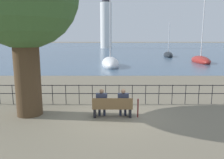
% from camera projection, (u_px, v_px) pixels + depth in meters
% --- Properties ---
extents(ground_plane, '(1000.00, 1000.00, 0.00)m').
position_uv_depth(ground_plane, '(112.00, 117.00, 9.73)').
color(ground_plane, '#7A705B').
extents(harbor_water, '(600.00, 300.00, 0.01)m').
position_uv_depth(harbor_water, '(112.00, 45.00, 168.61)').
color(harbor_water, '#47607A').
rests_on(harbor_water, ground_plane).
extents(park_bench, '(1.76, 0.45, 0.90)m').
position_uv_depth(park_bench, '(112.00, 108.00, 9.59)').
color(park_bench, brown).
rests_on(park_bench, ground_plane).
extents(seated_person_left, '(0.49, 0.35, 1.27)m').
position_uv_depth(seated_person_left, '(101.00, 102.00, 9.62)').
color(seated_person_left, '#2D3347').
rests_on(seated_person_left, ground_plane).
extents(seated_person_right, '(0.48, 0.35, 1.27)m').
position_uv_depth(seated_person_right, '(123.00, 101.00, 9.62)').
color(seated_person_right, '#2D3347').
rests_on(seated_person_right, ground_plane).
extents(promenade_railing, '(13.45, 0.04, 1.05)m').
position_uv_depth(promenade_railing, '(112.00, 91.00, 11.53)').
color(promenade_railing, black).
rests_on(promenade_railing, ground_plane).
extents(closed_umbrella, '(0.09, 0.09, 0.88)m').
position_uv_depth(closed_umbrella, '(138.00, 107.00, 9.57)').
color(closed_umbrella, maroon).
rests_on(closed_umbrella, ground_plane).
extents(sailboat_1, '(2.86, 7.23, 7.42)m').
position_uv_depth(sailboat_1, '(168.00, 55.00, 45.90)').
color(sailboat_1, black).
rests_on(sailboat_1, ground_plane).
extents(sailboat_2, '(2.76, 7.17, 11.69)m').
position_uv_depth(sailboat_2, '(200.00, 60.00, 33.68)').
color(sailboat_2, maroon).
rests_on(sailboat_2, ground_plane).
extents(sailboat_3, '(2.69, 6.71, 9.00)m').
position_uv_depth(sailboat_3, '(110.00, 63.00, 28.46)').
color(sailboat_3, white).
rests_on(sailboat_3, ground_plane).
extents(harbor_lighthouse, '(4.84, 4.84, 23.29)m').
position_uv_depth(harbor_lighthouse, '(106.00, 23.00, 93.51)').
color(harbor_lighthouse, white).
rests_on(harbor_lighthouse, ground_plane).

